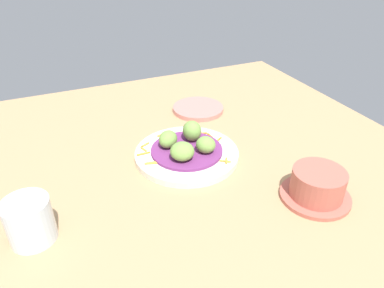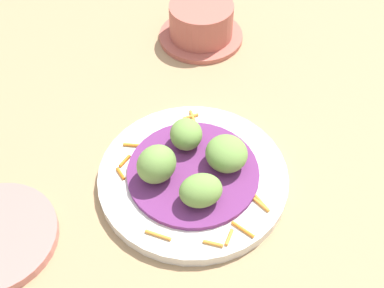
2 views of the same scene
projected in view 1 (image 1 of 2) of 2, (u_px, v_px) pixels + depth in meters
table_surface at (186, 175)px, 77.33cm from camera, size 110.00×110.00×2.00cm
main_plate at (187, 154)px, 81.17cm from camera, size 23.23×23.23×1.51cm
cabbage_bed at (187, 150)px, 80.62cm from camera, size 16.04×16.04×0.62cm
carrot_garnish at (178, 149)px, 81.30cm from camera, size 20.65×18.02×0.40cm
guac_scoop_left at (206, 145)px, 78.48cm from camera, size 5.87×5.91×3.68cm
guac_scoop_center at (192, 131)px, 82.80cm from camera, size 4.89×5.40×4.66cm
guac_scoop_right at (168, 139)px, 80.51cm from camera, size 6.20×6.41×3.71cm
guac_scoop_back at (181, 152)px, 75.88cm from camera, size 6.64×6.56×3.90cm
side_plate_small at (198, 109)px, 101.39cm from camera, size 14.16×14.16×1.24cm
terracotta_bowl at (317, 186)px, 67.94cm from camera, size 13.35×13.35×6.16cm
water_glass at (29, 221)px, 58.47cm from camera, size 7.58×7.58×7.80cm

